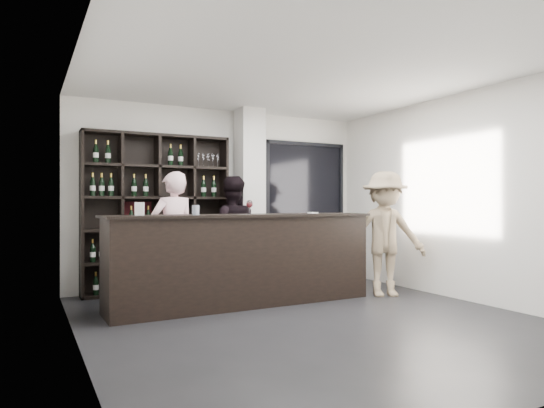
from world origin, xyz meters
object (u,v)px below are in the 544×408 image
tasting_counter (244,259)px  wine_shelf (157,213)px  taster_black (231,233)px  taster_pink (173,236)px  customer (385,234)px

tasting_counter → wine_shelf: bearing=117.1°
tasting_counter → taster_black: (0.25, 1.08, 0.28)m
taster_pink → taster_black: (1.00, 0.30, -0.01)m
tasting_counter → taster_black: bearing=75.4°
taster_black → taster_pink: bearing=34.3°
taster_pink → tasting_counter: bearing=122.6°
tasting_counter → taster_pink: bearing=132.3°
taster_pink → taster_black: size_ratio=1.01×
tasting_counter → taster_black: taster_black is taller
tasting_counter → taster_pink: 1.12m
tasting_counter → customer: customer is taller
wine_shelf → tasting_counter: size_ratio=0.66×
taster_pink → taster_black: taster_pink is taller
wine_shelf → taster_pink: size_ratio=1.34×
taster_black → tasting_counter: bearing=94.8°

